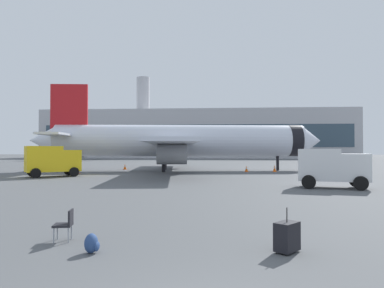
# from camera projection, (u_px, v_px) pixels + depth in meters

# --- Properties ---
(airplane_at_gate) EXTENTS (35.77, 32.34, 10.50)m
(airplane_at_gate) POSITION_uv_depth(u_px,v_px,m) (179.00, 141.00, 42.97)
(airplane_at_gate) COLOR silver
(airplane_at_gate) RESTS_ON ground
(airplane_taxiing) EXTENTS (17.33, 18.84, 6.56)m
(airplane_taxiing) POSITION_uv_depth(u_px,v_px,m) (71.00, 151.00, 87.83)
(airplane_taxiing) COLOR silver
(airplane_taxiing) RESTS_ON ground
(service_truck) EXTENTS (5.17, 4.61, 2.90)m
(service_truck) POSITION_uv_depth(u_px,v_px,m) (52.00, 160.00, 33.31)
(service_truck) COLOR yellow
(service_truck) RESTS_ON ground
(cargo_van) EXTENTS (4.75, 3.19, 2.60)m
(cargo_van) POSITION_uv_depth(u_px,v_px,m) (332.00, 166.00, 23.34)
(cargo_van) COLOR white
(cargo_van) RESTS_ON ground
(safety_cone_near) EXTENTS (0.44, 0.44, 0.67)m
(safety_cone_near) POSITION_uv_depth(u_px,v_px,m) (246.00, 169.00, 41.01)
(safety_cone_near) COLOR #F2590C
(safety_cone_near) RESTS_ON ground
(safety_cone_mid) EXTENTS (0.44, 0.44, 0.72)m
(safety_cone_mid) POSITION_uv_depth(u_px,v_px,m) (125.00, 167.00, 45.75)
(safety_cone_mid) COLOR #F2590C
(safety_cone_mid) RESTS_ON ground
(safety_cone_far) EXTENTS (0.44, 0.44, 0.78)m
(safety_cone_far) POSITION_uv_depth(u_px,v_px,m) (275.00, 168.00, 40.98)
(safety_cone_far) COLOR #F2590C
(safety_cone_far) RESTS_ON ground
(safety_cone_outer) EXTENTS (0.44, 0.44, 0.77)m
(safety_cone_outer) POSITION_uv_depth(u_px,v_px,m) (78.00, 170.00, 37.69)
(safety_cone_outer) COLOR #F2590C
(safety_cone_outer) RESTS_ON ground
(rolling_suitcase) EXTENTS (0.72, 0.75, 1.10)m
(rolling_suitcase) POSITION_uv_depth(u_px,v_px,m) (287.00, 236.00, 8.64)
(rolling_suitcase) COLOR black
(rolling_suitcase) RESTS_ON ground
(traveller_backpack) EXTENTS (0.36, 0.40, 0.48)m
(traveller_backpack) POSITION_uv_depth(u_px,v_px,m) (92.00, 244.00, 8.57)
(traveller_backpack) COLOR navy
(traveller_backpack) RESTS_ON ground
(gate_chair) EXTENTS (0.56, 0.56, 0.86)m
(gate_chair) POSITION_uv_depth(u_px,v_px,m) (66.00, 223.00, 9.72)
(gate_chair) COLOR black
(gate_chair) RESTS_ON ground
(terminal_building) EXTENTS (98.41, 22.93, 27.27)m
(terminal_building) POSITION_uv_depth(u_px,v_px,m) (197.00, 135.00, 117.68)
(terminal_building) COLOR #B2B2B7
(terminal_building) RESTS_ON ground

